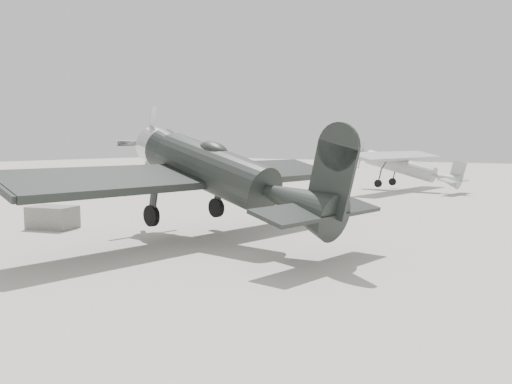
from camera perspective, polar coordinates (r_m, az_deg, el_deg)
ground at (r=18.84m, az=-7.26°, el=-4.96°), size 160.00×160.00×0.00m
lowwing_monoplane at (r=17.21m, az=-3.74°, el=1.96°), size 9.94×13.84×4.44m
highwing_monoplane at (r=37.84m, az=16.58°, el=3.17°), size 8.04×11.29×3.19m
equipment_block at (r=21.76m, az=-22.22°, el=-2.71°), size 2.07×1.62×0.91m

